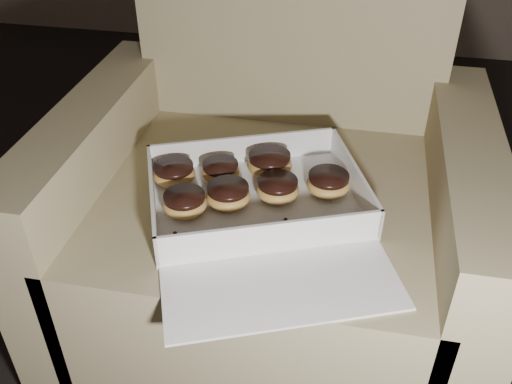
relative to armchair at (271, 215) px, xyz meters
The scene contains 14 objects.
armchair is the anchor object (origin of this frame).
bakery_box 0.20m from the armchair, 87.11° to the right, with size 0.51×0.55×0.06m.
donut_a 0.24m from the armchair, 152.40° to the right, with size 0.08×0.08×0.04m.
donut_b 0.18m from the armchair, 75.12° to the right, with size 0.08×0.08×0.04m.
donut_c 0.21m from the armchair, 112.36° to the right, with size 0.08×0.08×0.04m.
donut_d 0.20m from the armchair, 30.00° to the right, with size 0.08×0.08×0.04m.
donut_e 0.26m from the armchair, 125.69° to the right, with size 0.08×0.08×0.04m.
donut_f 0.18m from the armchair, 144.83° to the right, with size 0.07×0.07×0.04m.
donut_g 0.15m from the armchair, 93.44° to the right, with size 0.09×0.09×0.04m.
crumb_a 0.30m from the armchair, 118.22° to the right, with size 0.01×0.01×0.00m, color black.
crumb_b 0.21m from the armchair, 72.36° to the right, with size 0.01×0.01×0.00m, color black.
crumb_c 0.30m from the armchair, 105.88° to the right, with size 0.01×0.01×0.00m, color black.
crumb_d 0.28m from the armchair, 44.22° to the right, with size 0.01×0.01×0.00m, color black.
crumb_e 0.26m from the armchair, 42.62° to the right, with size 0.01×0.01×0.00m, color black.
Camera 1 is at (0.73, -0.34, 1.02)m, focal length 40.00 mm.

